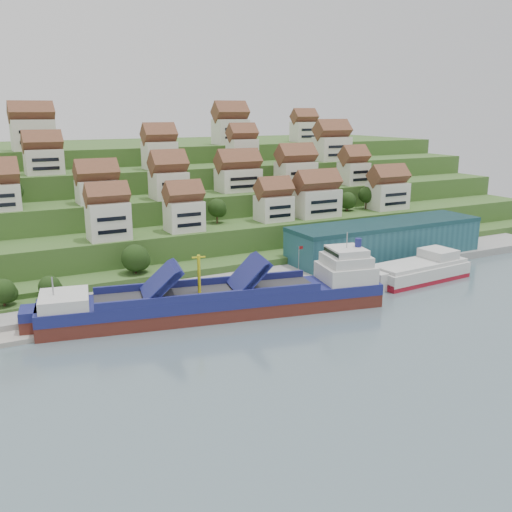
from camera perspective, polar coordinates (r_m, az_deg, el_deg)
ground at (r=129.57m, az=-0.19°, el=-5.20°), size 300.00×300.00×0.00m
quay at (r=151.09m, az=3.89°, el=-1.92°), size 180.00×14.00×2.20m
hillside at (r=221.58m, az=-12.79°, el=5.52°), size 260.00×128.00×31.00m
hillside_village at (r=179.62m, az=-8.20°, el=8.10°), size 159.75×62.47×29.57m
hillside_trees at (r=162.78m, az=-8.99°, el=4.64°), size 141.05×61.88×30.89m
warehouse at (r=169.64m, az=12.81°, el=1.69°), size 60.00×15.00×10.00m
flagpole at (r=144.50m, az=4.33°, el=-0.31°), size 1.28×0.16×8.00m
cargo_ship at (r=124.89m, az=-2.99°, el=-4.44°), size 75.02×25.76×16.41m
second_ship at (r=155.96m, az=16.12°, el=-1.43°), size 28.75×12.39×8.14m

